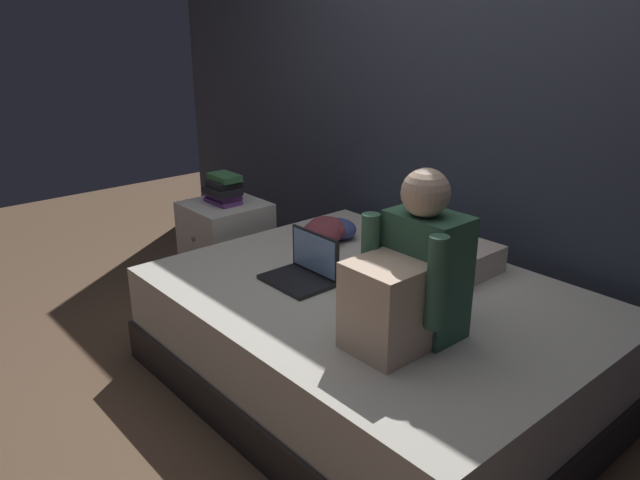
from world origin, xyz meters
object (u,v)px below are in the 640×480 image
nightstand (227,250)px  book_stack (224,189)px  bed (374,340)px  laptop (304,270)px  pillow (437,252)px  clothes_pile (327,231)px  person_sitting (410,278)px

nightstand → book_stack: 0.38m
bed → laptop: 0.46m
laptop → book_stack: (-1.00, 0.21, 0.14)m
nightstand → pillow: 1.37m
bed → book_stack: bearing=178.1°
pillow → clothes_pile: same height
pillow → clothes_pile: bearing=-162.8°
laptop → pillow: laptop is taller
person_sitting → laptop: bearing=176.2°
bed → clothes_pile: clothes_pile is taller
nightstand → laptop: (1.00, -0.21, 0.25)m
person_sitting → clothes_pile: bearing=154.5°
bed → laptop: size_ratio=6.25×
bed → laptop: (-0.30, -0.17, 0.30)m
pillow → book_stack: (-1.28, -0.41, 0.13)m
bed → book_stack: size_ratio=8.76×
bed → book_stack: 1.38m
bed → pillow: (-0.02, 0.45, 0.31)m
laptop → pillow: (0.28, 0.62, 0.01)m
bed → person_sitting: size_ratio=3.05×
person_sitting → pillow: bearing=120.9°
book_stack → pillow: bearing=17.7°
person_sitting → pillow: person_sitting is taller
person_sitting → laptop: size_ratio=2.05×
nightstand → person_sitting: person_sitting is taller
bed → pillow: bearing=92.8°
pillow → clothes_pile: 0.63m
person_sitting → bed: bearing=150.3°
book_stack → person_sitting: bearing=-8.7°
pillow → book_stack: 1.35m
laptop → clothes_pile: laptop is taller
nightstand → book_stack: book_stack is taller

